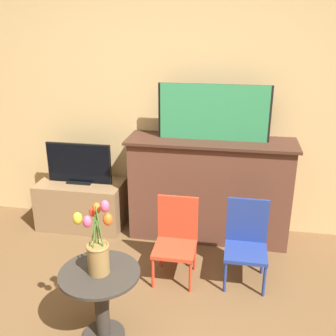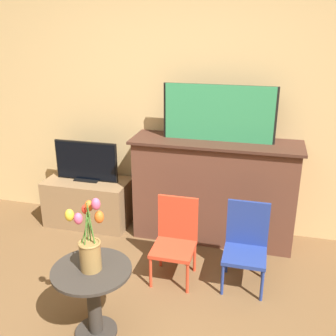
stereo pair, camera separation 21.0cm
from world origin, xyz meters
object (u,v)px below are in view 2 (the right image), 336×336
painting (219,113)px  tv_monitor (86,162)px  vase_tulips (89,244)px  chair_red (175,237)px  chair_blue (246,243)px

painting → tv_monitor: painting is taller
painting → vase_tulips: 1.67m
tv_monitor → chair_red: tv_monitor is taller
painting → chair_red: size_ratio=1.49×
painting → vase_tulips: (-0.58, -1.47, -0.53)m
painting → vase_tulips: painting is taller
painting → chair_blue: bearing=-62.4°
tv_monitor → vase_tulips: 1.60m
tv_monitor → chair_blue: 1.76m
chair_red → vase_tulips: vase_tulips is taller
chair_red → vase_tulips: size_ratio=1.34×
tv_monitor → chair_red: 1.30m
tv_monitor → vase_tulips: bearing=-63.7°
chair_blue → vase_tulips: size_ratio=1.34×
painting → tv_monitor: 1.40m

